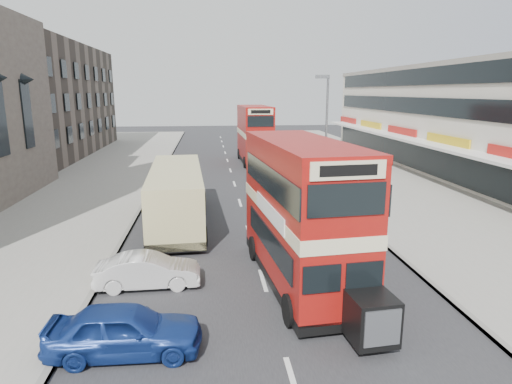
# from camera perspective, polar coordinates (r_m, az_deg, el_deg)

# --- Properties ---
(ground) EXTENTS (160.00, 160.00, 0.00)m
(ground) POSITION_cam_1_polar(r_m,az_deg,el_deg) (15.23, 1.86, -14.41)
(ground) COLOR #28282B
(ground) RESTS_ON ground
(road_surface) EXTENTS (12.00, 90.00, 0.01)m
(road_surface) POSITION_cam_1_polar(r_m,az_deg,el_deg) (34.18, -2.81, 1.06)
(road_surface) COLOR #28282B
(road_surface) RESTS_ON ground
(pavement_right) EXTENTS (12.00, 90.00, 0.15)m
(pavement_right) POSITION_cam_1_polar(r_m,az_deg,el_deg) (36.85, 16.16, 1.54)
(pavement_right) COLOR gray
(pavement_right) RESTS_ON ground
(pavement_left) EXTENTS (12.00, 90.00, 0.15)m
(pavement_left) POSITION_cam_1_polar(r_m,az_deg,el_deg) (35.56, -22.50, 0.67)
(pavement_left) COLOR gray
(pavement_left) RESTS_ON ground
(kerb_left) EXTENTS (0.20, 90.00, 0.16)m
(kerb_left) POSITION_cam_1_polar(r_m,az_deg,el_deg) (34.36, -13.02, 0.93)
(kerb_left) COLOR gray
(kerb_left) RESTS_ON ground
(kerb_right) EXTENTS (0.20, 90.00, 0.16)m
(kerb_right) POSITION_cam_1_polar(r_m,az_deg,el_deg) (35.04, 7.20, 1.39)
(kerb_right) COLOR gray
(kerb_right) RESTS_ON ground
(brick_terrace) EXTENTS (14.00, 28.00, 12.00)m
(brick_terrace) POSITION_cam_1_polar(r_m,az_deg,el_deg) (55.19, -28.00, 10.37)
(brick_terrace) COLOR #66594C
(brick_terrace) RESTS_ON ground
(commercial_row) EXTENTS (9.90, 46.20, 9.30)m
(commercial_row) POSITION_cam_1_polar(r_m,az_deg,el_deg) (41.68, 25.79, 8.45)
(commercial_row) COLOR beige
(commercial_row) RESTS_ON ground
(street_lamp) EXTENTS (1.00, 0.20, 8.12)m
(street_lamp) POSITION_cam_1_polar(r_m,az_deg,el_deg) (32.60, 8.97, 8.84)
(street_lamp) COLOR slate
(street_lamp) RESTS_ON ground
(bus_main) EXTENTS (3.38, 9.39, 5.13)m
(bus_main) POSITION_cam_1_polar(r_m,az_deg,el_deg) (16.04, 5.91, -2.68)
(bus_main) COLOR black
(bus_main) RESTS_ON ground
(bus_second) EXTENTS (2.91, 9.86, 5.42)m
(bus_second) POSITION_cam_1_polar(r_m,az_deg,el_deg) (44.18, -0.16, 7.49)
(bus_second) COLOR black
(bus_second) RESTS_ON ground
(coach) EXTENTS (3.20, 10.61, 2.78)m
(coach) POSITION_cam_1_polar(r_m,az_deg,el_deg) (24.04, -10.24, -0.19)
(coach) COLOR black
(coach) RESTS_ON ground
(car_left_near) EXTENTS (4.17, 1.75, 1.41)m
(car_left_near) POSITION_cam_1_polar(r_m,az_deg,el_deg) (12.95, -16.60, -16.70)
(car_left_near) COLOR navy
(car_left_near) RESTS_ON ground
(car_left_front) EXTENTS (3.78, 1.40, 1.23)m
(car_left_front) POSITION_cam_1_polar(r_m,az_deg,el_deg) (16.75, -13.78, -9.86)
(car_left_front) COLOR silver
(car_left_front) RESTS_ON ground
(car_right_a) EXTENTS (4.57, 2.07, 1.30)m
(car_right_a) POSITION_cam_1_polar(r_m,az_deg,el_deg) (32.08, 6.03, 1.40)
(car_right_a) COLOR #A22110
(car_right_a) RESTS_ON ground
(car_right_b) EXTENTS (4.92, 2.44, 1.34)m
(car_right_b) POSITION_cam_1_polar(r_m,az_deg,el_deg) (36.87, 4.11, 2.96)
(car_right_b) COLOR orange
(car_right_b) RESTS_ON ground
(pedestrian_near) EXTENTS (0.75, 0.74, 1.70)m
(pedestrian_near) POSITION_cam_1_polar(r_m,az_deg,el_deg) (29.77, 14.58, 0.85)
(pedestrian_near) COLOR gray
(pedestrian_near) RESTS_ON pavement_right
(cyclist) EXTENTS (0.72, 1.77, 2.32)m
(cyclist) POSITION_cam_1_polar(r_m,az_deg,el_deg) (34.82, 4.58, 2.61)
(cyclist) COLOR gray
(cyclist) RESTS_ON ground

